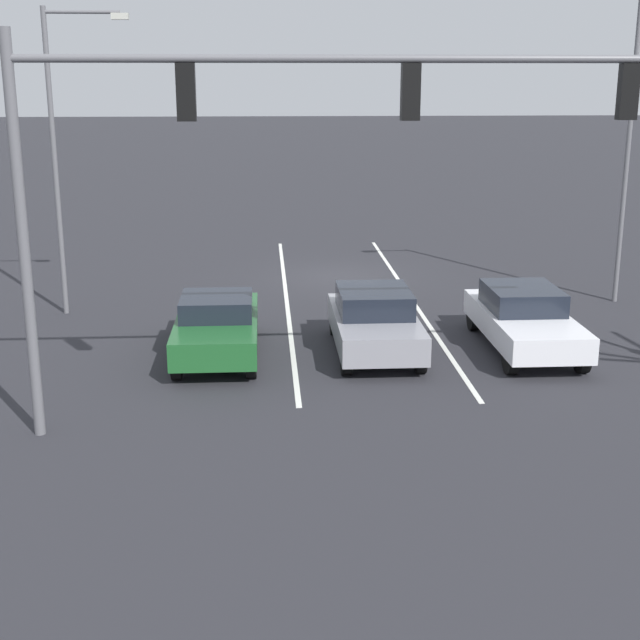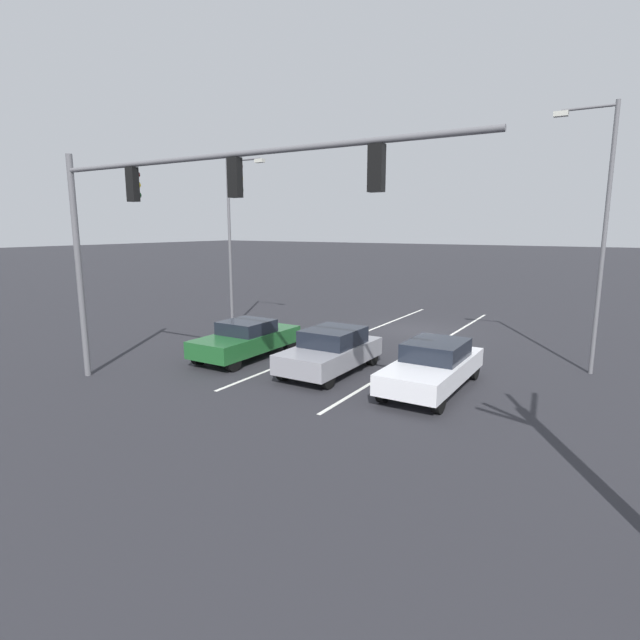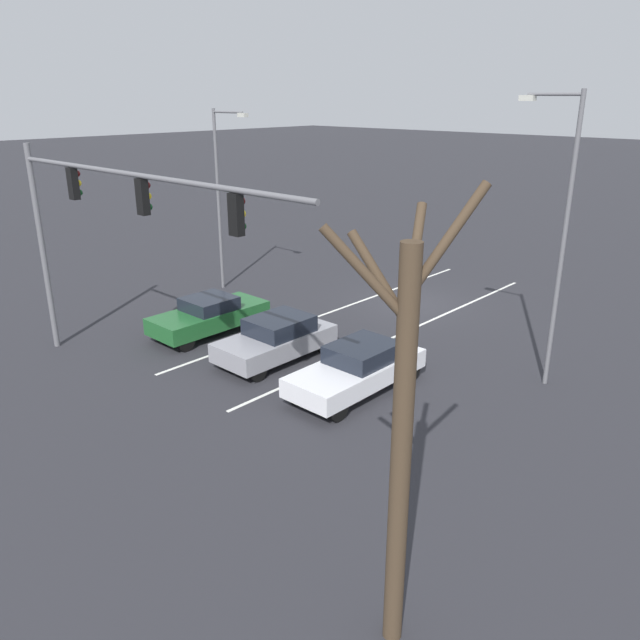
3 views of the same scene
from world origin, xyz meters
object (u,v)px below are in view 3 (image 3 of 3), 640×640
Objects in this scene: car_gray_midlane_front at (277,338)px; car_darkgreen_rightlane_front at (209,315)px; bare_tree_near at (401,432)px; car_white_leftlane_front at (358,368)px; traffic_signal_gantry at (100,213)px; street_lamp_left_shoulder at (559,226)px; street_lamp_right_shoulder at (221,188)px.

car_darkgreen_rightlane_front is at bearing 0.19° from car_gray_midlane_front.
car_white_leftlane_front is at bearing -46.84° from bare_tree_near.
car_gray_midlane_front is 0.33× the size of traffic_signal_gantry.
bare_tree_near is (-9.92, 6.72, 3.13)m from car_gray_midlane_front.
car_white_leftlane_front is at bearing 49.19° from street_lamp_left_shoulder.
street_lamp_right_shoulder reaches higher than car_white_leftlane_front.
bare_tree_near reaches higher than traffic_signal_gantry.
car_darkgreen_rightlane_front is 6.65m from traffic_signal_gantry.
car_gray_midlane_front is 6.97m from traffic_signal_gantry.
car_darkgreen_rightlane_front is at bearing -26.22° from bare_tree_near.
car_white_leftlane_front is 0.36× the size of traffic_signal_gantry.
street_lamp_right_shoulder is at bearing 1.26° from street_lamp_left_shoulder.
street_lamp_right_shoulder is at bearing -27.79° from car_gray_midlane_front.
bare_tree_near is at bearing 145.87° from car_gray_midlane_front.
bare_tree_near is at bearing 133.16° from car_white_leftlane_front.
street_lamp_right_shoulder is 1.07× the size of bare_tree_near.
car_gray_midlane_front is at bearing -34.13° from bare_tree_near.
street_lamp_left_shoulder is (-15.27, -0.34, 0.31)m from street_lamp_right_shoulder.
street_lamp_left_shoulder is at bearing -178.74° from street_lamp_right_shoulder.
traffic_signal_gantry is at bearing 121.61° from street_lamp_right_shoulder.
car_white_leftlane_front is 0.63× the size of bare_tree_near.
car_white_leftlane_front is at bearing 160.23° from street_lamp_right_shoulder.
bare_tree_near is at bearing 170.30° from traffic_signal_gantry.
car_darkgreen_rightlane_front is at bearing 134.92° from street_lamp_right_shoulder.
street_lamp_right_shoulder reaches higher than car_gray_midlane_front.
bare_tree_near reaches higher than car_darkgreen_rightlane_front.
car_darkgreen_rightlane_front is 3.71m from car_gray_midlane_front.
street_lamp_right_shoulder reaches higher than bare_tree_near.
car_white_leftlane_front is 8.91m from traffic_signal_gantry.
car_gray_midlane_front is 12.38m from bare_tree_near.
street_lamp_left_shoulder reaches higher than bare_tree_near.
car_darkgreen_rightlane_front is 0.56× the size of street_lamp_right_shoulder.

